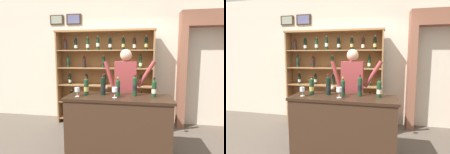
% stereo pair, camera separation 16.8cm
% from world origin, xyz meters
% --- Properties ---
extents(back_wall, '(12.00, 0.19, 3.03)m').
position_xyz_m(back_wall, '(-0.00, 1.70, 1.52)').
color(back_wall, beige).
rests_on(back_wall, ground).
extents(wine_shelf, '(2.26, 0.33, 2.16)m').
position_xyz_m(wine_shelf, '(-0.33, 1.38, 1.15)').
color(wine_shelf, olive).
rests_on(wine_shelf, ground).
extents(archway_doorway, '(1.22, 0.45, 2.53)m').
position_xyz_m(archway_doorway, '(1.92, 1.56, 1.43)').
color(archway_doorway, brown).
rests_on(archway_doorway, ground).
extents(tasting_counter, '(1.61, 0.58, 0.98)m').
position_xyz_m(tasting_counter, '(0.17, -0.00, 0.49)').
color(tasting_counter, '#382316').
rests_on(tasting_counter, ground).
extents(shopkeeper, '(0.95, 0.22, 1.71)m').
position_xyz_m(shopkeeper, '(0.24, 0.55, 1.05)').
color(shopkeeper, '#2D3347').
rests_on(shopkeeper, ground).
extents(tasting_bottle_vin_santo, '(0.08, 0.08, 0.29)m').
position_xyz_m(tasting_bottle_vin_santo, '(-0.34, 0.03, 1.11)').
color(tasting_bottle_vin_santo, '#19381E').
rests_on(tasting_bottle_vin_santo, tasting_counter).
extents(tasting_bottle_riserva, '(0.08, 0.08, 0.33)m').
position_xyz_m(tasting_bottle_riserva, '(-0.08, 0.07, 1.13)').
color(tasting_bottle_riserva, black).
rests_on(tasting_bottle_riserva, tasting_counter).
extents(tasting_bottle_grappa, '(0.07, 0.07, 0.29)m').
position_xyz_m(tasting_bottle_grappa, '(0.16, 0.06, 1.11)').
color(tasting_bottle_grappa, '#19381E').
rests_on(tasting_bottle_grappa, tasting_counter).
extents(tasting_bottle_rosso, '(0.07, 0.07, 0.33)m').
position_xyz_m(tasting_bottle_rosso, '(0.42, 0.08, 1.14)').
color(tasting_bottle_rosso, '#19381E').
rests_on(tasting_bottle_rosso, tasting_counter).
extents(tasting_bottle_super_tuscan, '(0.07, 0.07, 0.29)m').
position_xyz_m(tasting_bottle_super_tuscan, '(0.70, 0.06, 1.11)').
color(tasting_bottle_super_tuscan, '#19381E').
rests_on(tasting_bottle_super_tuscan, tasting_counter).
extents(wine_glass_right, '(0.08, 0.08, 0.16)m').
position_xyz_m(wine_glass_right, '(0.13, -0.09, 1.09)').
color(wine_glass_right, silver).
rests_on(wine_glass_right, tasting_counter).
extents(wine_glass_center, '(0.07, 0.07, 0.14)m').
position_xyz_m(wine_glass_center, '(-0.44, -0.11, 1.08)').
color(wine_glass_center, silver).
rests_on(wine_glass_center, tasting_counter).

